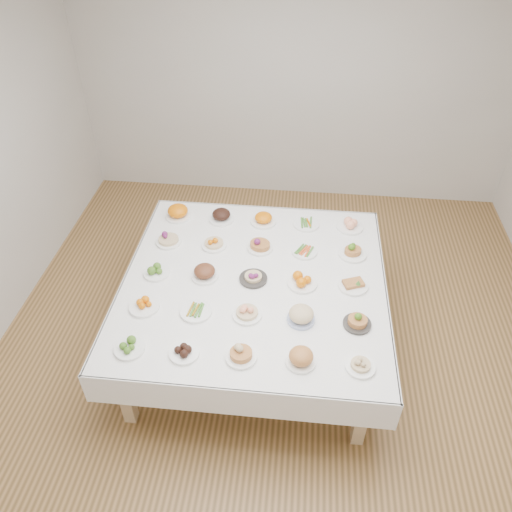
# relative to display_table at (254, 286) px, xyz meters

# --- Properties ---
(room_envelope) EXTENTS (5.02, 5.02, 2.81)m
(room_envelope) POSITION_rel_display_table_xyz_m (0.21, 0.04, 1.15)
(room_envelope) COLOR #9D7141
(room_envelope) RESTS_ON ground
(display_table) EXTENTS (2.12, 2.12, 0.75)m
(display_table) POSITION_rel_display_table_xyz_m (0.00, 0.00, 0.00)
(display_table) COLOR white
(display_table) RESTS_ON ground
(dish_0) EXTENTS (0.21, 0.21, 0.08)m
(dish_0) POSITION_rel_display_table_xyz_m (-0.78, -0.80, 0.10)
(dish_0) COLOR white
(dish_0) RESTS_ON display_table
(dish_1) EXTENTS (0.21, 0.21, 0.08)m
(dish_1) POSITION_rel_display_table_xyz_m (-0.40, -0.80, 0.10)
(dish_1) COLOR white
(dish_1) RESTS_ON display_table
(dish_2) EXTENTS (0.21, 0.21, 0.13)m
(dish_2) POSITION_rel_display_table_xyz_m (-0.00, -0.79, 0.13)
(dish_2) COLOR white
(dish_2) RESTS_ON display_table
(dish_3) EXTENTS (0.20, 0.20, 0.11)m
(dish_3) POSITION_rel_display_table_xyz_m (0.40, -0.79, 0.12)
(dish_3) COLOR white
(dish_3) RESTS_ON display_table
(dish_4) EXTENTS (0.20, 0.20, 0.10)m
(dish_4) POSITION_rel_display_table_xyz_m (0.80, -0.79, 0.11)
(dish_4) COLOR white
(dish_4) RESTS_ON display_table
(dish_5) EXTENTS (0.23, 0.23, 0.09)m
(dish_5) POSITION_rel_display_table_xyz_m (-0.79, -0.39, 0.11)
(dish_5) COLOR white
(dish_5) RESTS_ON display_table
(dish_6) EXTENTS (0.24, 0.24, 0.05)m
(dish_6) POSITION_rel_display_table_xyz_m (-0.39, -0.40, 0.09)
(dish_6) COLOR white
(dish_6) RESTS_ON display_table
(dish_7) EXTENTS (0.23, 0.23, 0.13)m
(dish_7) POSITION_rel_display_table_xyz_m (-0.01, -0.39, 0.13)
(dish_7) COLOR white
(dish_7) RESTS_ON display_table
(dish_8) EXTENTS (0.21, 0.21, 0.12)m
(dish_8) POSITION_rel_display_table_xyz_m (0.39, -0.40, 0.12)
(dish_8) COLOR #4C66B2
(dish_8) RESTS_ON display_table
(dish_9) EXTENTS (0.20, 0.20, 0.12)m
(dish_9) POSITION_rel_display_table_xyz_m (0.80, -0.40, 0.12)
(dish_9) COLOR #2E2C29
(dish_9) RESTS_ON display_table
(dish_10) EXTENTS (0.21, 0.21, 0.09)m
(dish_10) POSITION_rel_display_table_xyz_m (-0.80, -0.01, 0.11)
(dish_10) COLOR white
(dish_10) RESTS_ON display_table
(dish_11) EXTENTS (0.22, 0.22, 0.13)m
(dish_11) POSITION_rel_display_table_xyz_m (-0.40, -0.00, 0.13)
(dish_11) COLOR white
(dish_11) RESTS_ON display_table
(dish_12) EXTENTS (0.22, 0.22, 0.11)m
(dish_12) POSITION_rel_display_table_xyz_m (-0.01, 0.00, 0.12)
(dish_12) COLOR #2E2C29
(dish_12) RESTS_ON display_table
(dish_13) EXTENTS (0.24, 0.24, 0.11)m
(dish_13) POSITION_rel_display_table_xyz_m (0.39, -0.01, 0.12)
(dish_13) COLOR white
(dish_13) RESTS_ON display_table
(dish_14) EXTENTS (0.23, 0.23, 0.10)m
(dish_14) POSITION_rel_display_table_xyz_m (0.79, 0.01, 0.11)
(dish_14) COLOR white
(dish_14) RESTS_ON display_table
(dish_15) EXTENTS (0.22, 0.22, 0.13)m
(dish_15) POSITION_rel_display_table_xyz_m (-0.80, 0.41, 0.13)
(dish_15) COLOR white
(dish_15) RESTS_ON display_table
(dish_16) EXTENTS (0.22, 0.22, 0.12)m
(dish_16) POSITION_rel_display_table_xyz_m (-0.39, 0.40, 0.13)
(dish_16) COLOR white
(dish_16) RESTS_ON display_table
(dish_17) EXTENTS (0.22, 0.22, 0.13)m
(dish_17) POSITION_rel_display_table_xyz_m (0.01, 0.40, 0.13)
(dish_17) COLOR white
(dish_17) RESTS_ON display_table
(dish_18) EXTENTS (0.21, 0.21, 0.05)m
(dish_18) POSITION_rel_display_table_xyz_m (0.39, 0.39, 0.09)
(dish_18) COLOR white
(dish_18) RESTS_ON display_table
(dish_19) EXTENTS (0.24, 0.24, 0.14)m
(dish_19) POSITION_rel_display_table_xyz_m (0.80, 0.40, 0.13)
(dish_19) COLOR white
(dish_19) RESTS_ON display_table
(dish_20) EXTENTS (0.26, 0.26, 0.15)m
(dish_20) POSITION_rel_display_table_xyz_m (-0.80, 0.79, 0.14)
(dish_20) COLOR white
(dish_20) RESTS_ON display_table
(dish_21) EXTENTS (0.23, 0.23, 0.14)m
(dish_21) POSITION_rel_display_table_xyz_m (-0.39, 0.79, 0.14)
(dish_21) COLOR white
(dish_21) RESTS_ON display_table
(dish_22) EXTENTS (0.23, 0.23, 0.12)m
(dish_22) POSITION_rel_display_table_xyz_m (0.00, 0.79, 0.12)
(dish_22) COLOR white
(dish_22) RESTS_ON display_table
(dish_23) EXTENTS (0.23, 0.23, 0.05)m
(dish_23) POSITION_rel_display_table_xyz_m (0.40, 0.79, 0.09)
(dish_23) COLOR white
(dish_23) RESTS_ON display_table
(dish_24) EXTENTS (0.24, 0.24, 0.11)m
(dish_24) POSITION_rel_display_table_xyz_m (0.79, 0.79, 0.12)
(dish_24) COLOR white
(dish_24) RESTS_ON display_table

